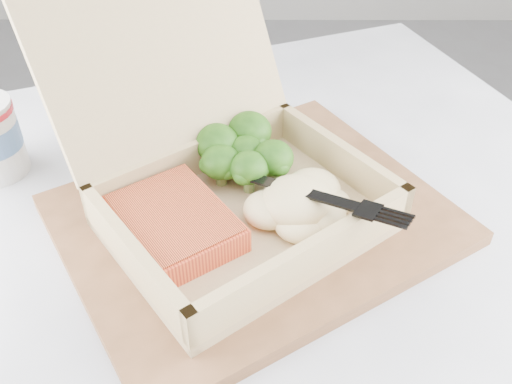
{
  "coord_description": "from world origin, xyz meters",
  "views": [
    {
      "loc": [
        0.25,
        -0.56,
        1.09
      ],
      "look_at": [
        0.25,
        -0.16,
        0.76
      ],
      "focal_mm": 40.0,
      "sensor_mm": 36.0,
      "label": 1
    }
  ],
  "objects": [
    {
      "name": "cafe_table",
      "position": [
        0.27,
        -0.17,
        0.53
      ],
      "size": [
        0.98,
        0.98,
        0.71
      ],
      "rotation": [
        0.0,
        0.0,
        0.37
      ],
      "color": "black",
      "rests_on": "floor"
    },
    {
      "name": "serving_tray",
      "position": [
        0.25,
        -0.16,
        0.72
      ],
      "size": [
        0.44,
        0.42,
        0.01
      ],
      "primitive_type": "cube",
      "rotation": [
        0.0,
        0.0,
        0.56
      ],
      "color": "brown",
      "rests_on": "cafe_table"
    },
    {
      "name": "takeout_container",
      "position": [
        0.22,
        -0.14,
        0.78
      ],
      "size": [
        0.35,
        0.36,
        0.21
      ],
      "rotation": [
        0.0,
        0.0,
        0.65
      ],
      "color": "#A08660",
      "rests_on": "serving_tray"
    },
    {
      "name": "salmon_fillet",
      "position": [
        0.18,
        -0.2,
        0.75
      ],
      "size": [
        0.14,
        0.14,
        0.02
      ],
      "primitive_type": "cube",
      "rotation": [
        0.0,
        0.0,
        0.61
      ],
      "color": "#DF582B",
      "rests_on": "takeout_container"
    },
    {
      "name": "broccoli_pile",
      "position": [
        0.24,
        -0.11,
        0.76
      ],
      "size": [
        0.1,
        0.1,
        0.04
      ],
      "primitive_type": null,
      "color": "#357219",
      "rests_on": "takeout_container"
    },
    {
      "name": "mashed_potatoes",
      "position": [
        0.29,
        -0.17,
        0.76
      ],
      "size": [
        0.11,
        0.09,
        0.04
      ],
      "primitive_type": "ellipsoid",
      "color": "#CFC186",
      "rests_on": "takeout_container"
    },
    {
      "name": "plastic_fork",
      "position": [
        0.27,
        -0.16,
        0.77
      ],
      "size": [
        0.14,
        0.1,
        0.02
      ],
      "rotation": [
        0.0,
        0.0,
        4.12
      ],
      "color": "black",
      "rests_on": "mashed_potatoes"
    },
    {
      "name": "receipt",
      "position": [
        0.19,
        0.03,
        0.71
      ],
      "size": [
        0.15,
        0.17,
        0.0
      ],
      "primitive_type": "cube",
      "rotation": [
        0.0,
        0.0,
        0.53
      ],
      "color": "white",
      "rests_on": "cafe_table"
    }
  ]
}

